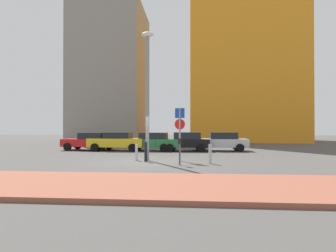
{
  "coord_description": "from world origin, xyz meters",
  "views": [
    {
      "loc": [
        2.61,
        -14.49,
        1.82
      ],
      "look_at": [
        1.27,
        2.06,
        1.98
      ],
      "focal_mm": 28.65,
      "sensor_mm": 36.0,
      "label": 1
    }
  ],
  "objects_px": {
    "traffic_bollard_mid": "(210,154)",
    "traffic_bollard_far": "(146,152)",
    "parked_car_red": "(90,141)",
    "parked_car_silver": "(220,141)",
    "parked_car_green": "(153,141)",
    "street_lamp": "(147,85)",
    "parking_sign_post": "(180,127)",
    "parked_car_black": "(184,141)",
    "traffic_bollard_near": "(137,152)",
    "parked_car_yellow": "(117,141)",
    "parking_meter": "(180,148)"
  },
  "relations": [
    {
      "from": "traffic_bollard_far",
      "to": "street_lamp",
      "type": "bearing_deg",
      "value": 88.96
    },
    {
      "from": "parked_car_red",
      "to": "parked_car_yellow",
      "type": "distance_m",
      "value": 2.44
    },
    {
      "from": "parked_car_yellow",
      "to": "parked_car_black",
      "type": "distance_m",
      "value": 5.49
    },
    {
      "from": "street_lamp",
      "to": "traffic_bollard_near",
      "type": "bearing_deg",
      "value": -176.97
    },
    {
      "from": "parked_car_red",
      "to": "traffic_bollard_near",
      "type": "distance_m",
      "value": 8.71
    },
    {
      "from": "parked_car_black",
      "to": "traffic_bollard_near",
      "type": "height_order",
      "value": "parked_car_black"
    },
    {
      "from": "parked_car_silver",
      "to": "parked_car_green",
      "type": "bearing_deg",
      "value": -176.25
    },
    {
      "from": "parked_car_black",
      "to": "parking_meter",
      "type": "bearing_deg",
      "value": -90.25
    },
    {
      "from": "parking_sign_post",
      "to": "parked_car_black",
      "type": "bearing_deg",
      "value": 89.2
    },
    {
      "from": "parked_car_green",
      "to": "traffic_bollard_far",
      "type": "bearing_deg",
      "value": -85.67
    },
    {
      "from": "street_lamp",
      "to": "parked_car_yellow",
      "type": "bearing_deg",
      "value": 118.71
    },
    {
      "from": "parked_car_yellow",
      "to": "parking_sign_post",
      "type": "relative_size",
      "value": 1.51
    },
    {
      "from": "parked_car_red",
      "to": "traffic_bollard_far",
      "type": "height_order",
      "value": "parked_car_red"
    },
    {
      "from": "parked_car_black",
      "to": "parked_car_green",
      "type": "bearing_deg",
      "value": -179.84
    },
    {
      "from": "parked_car_yellow",
      "to": "parking_sign_post",
      "type": "height_order",
      "value": "parking_sign_post"
    },
    {
      "from": "parked_car_yellow",
      "to": "traffic_bollard_far",
      "type": "relative_size",
      "value": 4.17
    },
    {
      "from": "parked_car_red",
      "to": "parking_sign_post",
      "type": "height_order",
      "value": "parking_sign_post"
    },
    {
      "from": "parking_meter",
      "to": "traffic_bollard_far",
      "type": "distance_m",
      "value": 2.31
    },
    {
      "from": "parked_car_red",
      "to": "parked_car_silver",
      "type": "xyz_separation_m",
      "value": [
        10.79,
        0.13,
        0.01
      ]
    },
    {
      "from": "parking_meter",
      "to": "traffic_bollard_mid",
      "type": "height_order",
      "value": "parking_meter"
    },
    {
      "from": "parked_car_silver",
      "to": "parking_sign_post",
      "type": "height_order",
      "value": "parking_sign_post"
    },
    {
      "from": "parked_car_yellow",
      "to": "parked_car_silver",
      "type": "height_order",
      "value": "parked_car_silver"
    },
    {
      "from": "parking_meter",
      "to": "street_lamp",
      "type": "height_order",
      "value": "street_lamp"
    },
    {
      "from": "parked_car_black",
      "to": "parked_car_yellow",
      "type": "bearing_deg",
      "value": -178.58
    },
    {
      "from": "parked_car_black",
      "to": "traffic_bollard_near",
      "type": "bearing_deg",
      "value": -111.03
    },
    {
      "from": "parked_car_silver",
      "to": "traffic_bollard_far",
      "type": "xyz_separation_m",
      "value": [
        -4.84,
        -7.47,
        -0.23
      ]
    },
    {
      "from": "parked_car_green",
      "to": "traffic_bollard_near",
      "type": "distance_m",
      "value": 6.65
    },
    {
      "from": "parked_car_silver",
      "to": "parking_sign_post",
      "type": "bearing_deg",
      "value": -113.08
    },
    {
      "from": "parked_car_red",
      "to": "parked_car_green",
      "type": "bearing_deg",
      "value": -2.38
    },
    {
      "from": "street_lamp",
      "to": "traffic_bollard_mid",
      "type": "bearing_deg",
      "value": -18.04
    },
    {
      "from": "street_lamp",
      "to": "traffic_bollard_far",
      "type": "relative_size",
      "value": 6.8
    },
    {
      "from": "street_lamp",
      "to": "traffic_bollard_far",
      "type": "xyz_separation_m",
      "value": [
        -0.01,
        -0.51,
        -3.76
      ]
    },
    {
      "from": "parked_car_silver",
      "to": "traffic_bollard_far",
      "type": "height_order",
      "value": "parked_car_silver"
    },
    {
      "from": "traffic_bollard_far",
      "to": "traffic_bollard_near",
      "type": "bearing_deg",
      "value": 142.05
    },
    {
      "from": "parking_sign_post",
      "to": "parked_car_green",
      "type": "bearing_deg",
      "value": 109.77
    },
    {
      "from": "parked_car_yellow",
      "to": "street_lamp",
      "type": "bearing_deg",
      "value": -61.29
    },
    {
      "from": "parked_car_red",
      "to": "parking_sign_post",
      "type": "bearing_deg",
      "value": -41.41
    },
    {
      "from": "parked_car_black",
      "to": "parking_sign_post",
      "type": "height_order",
      "value": "parking_sign_post"
    },
    {
      "from": "parked_car_silver",
      "to": "parked_car_black",
      "type": "bearing_deg",
      "value": -173.19
    },
    {
      "from": "parked_car_yellow",
      "to": "traffic_bollard_near",
      "type": "bearing_deg",
      "value": -65.78
    },
    {
      "from": "traffic_bollard_mid",
      "to": "traffic_bollard_near",
      "type": "bearing_deg",
      "value": 165.0
    },
    {
      "from": "parked_car_green",
      "to": "parked_car_black",
      "type": "height_order",
      "value": "parked_car_black"
    },
    {
      "from": "parked_car_red",
      "to": "parked_car_black",
      "type": "xyz_separation_m",
      "value": [
        7.9,
        -0.22,
        0.02
      ]
    },
    {
      "from": "traffic_bollard_mid",
      "to": "parked_car_silver",
      "type": "bearing_deg",
      "value": 80.3
    },
    {
      "from": "traffic_bollard_mid",
      "to": "traffic_bollard_far",
      "type": "bearing_deg",
      "value": 169.92
    },
    {
      "from": "parked_car_red",
      "to": "parked_car_green",
      "type": "height_order",
      "value": "parked_car_green"
    },
    {
      "from": "traffic_bollard_mid",
      "to": "parked_car_green",
      "type": "bearing_deg",
      "value": 117.34
    },
    {
      "from": "parked_car_red",
      "to": "traffic_bollard_far",
      "type": "bearing_deg",
      "value": -50.97
    },
    {
      "from": "parked_car_red",
      "to": "parked_car_black",
      "type": "height_order",
      "value": "parked_car_black"
    },
    {
      "from": "parked_car_black",
      "to": "traffic_bollard_mid",
      "type": "height_order",
      "value": "parked_car_black"
    }
  ]
}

